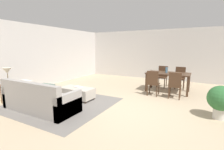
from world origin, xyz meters
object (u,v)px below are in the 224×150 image
Objects in this scene: couch at (40,100)px; dining_table at (168,75)px; dining_chair_far_right at (180,76)px; vase_centerpiece at (166,70)px; side_table at (9,88)px; dining_chair_near_left at (153,82)px; potted_plant at (221,99)px; dining_chair_far_left at (162,75)px; table_lamp at (7,71)px; ottoman_table at (77,92)px; book_on_ottoman at (78,87)px; dining_chair_near_right at (175,84)px.

dining_table is at bearing 52.98° from couch.
vase_centerpiece reaches higher than dining_chair_far_right.
dining_table reaches higher than side_table.
potted_plant is (1.94, -1.16, -0.03)m from dining_chair_near_left.
table_lamp is at bearing -130.18° from dining_chair_far_left.
dining_chair_near_left is (-0.38, -0.84, -0.15)m from dining_table.
ottoman_table is 1.25× the size of dining_chair_far_right.
table_lamp is at bearing -163.29° from potted_plant.
side_table is at bearing 0.00° from table_lamp.
dining_table is 1.95× the size of potted_plant.
vase_centerpiece is (2.73, 3.72, 0.58)m from couch.
couch is 4.65m from vase_centerpiece.
book_on_ottoman is at bearing 83.05° from ottoman_table.
dining_chair_far_right is (2.91, 3.25, 0.29)m from ottoman_table.
dining_chair_far_right is (0.37, 0.82, -0.15)m from dining_table.
potted_plant is at bearing 16.71° from table_lamp.
dining_table is (4.20, 3.73, -0.34)m from table_lamp.
dining_chair_near_right is (2.92, 1.59, 0.29)m from ottoman_table.
table_lamp is at bearing -147.76° from dining_chair_near_right.
couch is 1.31m from ottoman_table.
ottoman_table is (0.25, 1.28, -0.07)m from couch.
dining_table is at bearing -65.63° from dining_chair_far_left.
book_on_ottoman is (1.66, 1.35, -0.06)m from side_table.
vase_centerpiece reaches higher than ottoman_table.
couch is 3.71× the size of side_table.
dining_chair_far_left reaches higher than ottoman_table.
dining_chair_far_left is 3.86m from book_on_ottoman.
table_lamp reaches higher than couch.
book_on_ottoman is at bearing -136.04° from vase_centerpiece.
couch reaches higher than side_table.
dining_chair_far_right is 3.54× the size of book_on_ottoman.
dining_chair_far_left reaches higher than couch.
side_table is 0.64× the size of dining_chair_far_right.
table_lamp is 5.57m from vase_centerpiece.
vase_centerpiece is at bearing 117.52° from dining_chair_near_right.
potted_plant is at bearing -55.43° from dining_chair_far_left.
vase_centerpiece is (4.13, 3.73, 0.40)m from side_table.
dining_chair_far_right is at bearing 90.18° from dining_chair_near_right.
dining_chair_near_right is at bearing 136.06° from potted_plant.
ottoman_table is 4.14m from potted_plant.
dining_table is 0.90m from dining_chair_far_left.
table_lamp is (0.00, 0.00, 0.54)m from side_table.
book_on_ottoman is 4.12m from potted_plant.
dining_chair_far_right reaches higher than couch.
dining_chair_far_right is 3.06m from potted_plant.
table_lamp is at bearing -137.90° from vase_centerpiece.
dining_chair_far_right is 0.99m from vase_centerpiece.
book_on_ottoman is at bearing -144.59° from dining_chair_near_left.
couch is 2.39× the size of dining_chair_far_left.
side_table is 6.02m from potted_plant.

